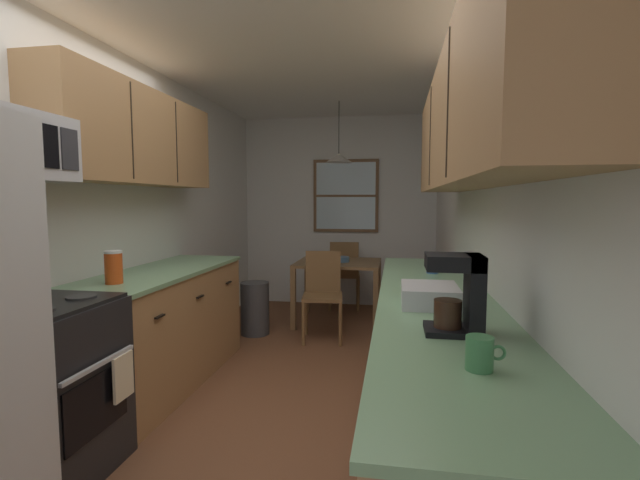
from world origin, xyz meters
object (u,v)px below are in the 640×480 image
object	(u,v)px
storage_canister	(114,267)
coffee_maker	(461,292)
mug_by_coffeemaker	(480,353)
dining_chair_near	(323,291)
table_serving_bowl	(341,259)
dining_table	(338,271)
stove_range	(40,390)
trash_bin	(255,308)
dining_chair_far	(344,272)
microwave_over_range	(5,146)
dish_rack	(429,295)
mug_spare	(433,266)

from	to	relation	value
storage_canister	coffee_maker	xyz separation A→B (m)	(2.03, -0.73, 0.06)
storage_canister	mug_by_coffeemaker	world-z (taller)	storage_canister
dining_chair_near	table_serving_bowl	bearing A→B (deg)	78.54
mug_by_coffeemaker	dining_table	bearing A→B (deg)	104.07
stove_range	coffee_maker	size ratio (longest dim) A/B	3.47
storage_canister	coffee_maker	distance (m)	2.16
dining_table	dining_chair_near	xyz separation A→B (m)	(-0.08, -0.62, -0.11)
trash_bin	table_serving_bowl	world-z (taller)	table_serving_bowl
trash_bin	table_serving_bowl	bearing A→B (deg)	34.12
storage_canister	coffee_maker	world-z (taller)	coffee_maker
dining_table	storage_canister	size ratio (longest dim) A/B	4.55
dining_chair_near	coffee_maker	world-z (taller)	coffee_maker
dining_chair_far	table_serving_bowl	xyz separation A→B (m)	(0.04, -0.65, 0.25)
table_serving_bowl	coffee_maker	bearing A→B (deg)	-74.94
microwave_over_range	dining_table	world-z (taller)	microwave_over_range
microwave_over_range	dining_chair_far	bearing A→B (deg)	72.09
stove_range	storage_canister	distance (m)	0.83
trash_bin	coffee_maker	bearing A→B (deg)	-56.93
coffee_maker	table_serving_bowl	size ratio (longest dim) A/B	1.74
dining_chair_near	trash_bin	xyz separation A→B (m)	(-0.74, 0.02, -0.22)
trash_bin	coffee_maker	xyz separation A→B (m)	(1.73, -2.66, 0.79)
microwave_over_range	dining_table	bearing A→B (deg)	68.82
stove_range	dining_table	distance (m)	3.36
dining_table	dining_chair_far	distance (m)	0.63
microwave_over_range	dining_chair_near	world-z (taller)	microwave_over_range
table_serving_bowl	mug_by_coffeemaker	bearing A→B (deg)	-76.41
dining_chair_far	trash_bin	xyz separation A→B (m)	(-0.82, -1.23, -0.22)
microwave_over_range	table_serving_bowl	bearing A→B (deg)	68.06
dining_chair_far	dish_rack	bearing A→B (deg)	-76.36
dining_chair_near	mug_by_coffeemaker	world-z (taller)	mug_by_coffeemaker
trash_bin	mug_by_coffeemaker	distance (m)	3.57
trash_bin	dish_rack	size ratio (longest dim) A/B	1.65
dining_table	stove_range	bearing A→B (deg)	-109.38
mug_by_coffeemaker	stove_range	bearing A→B (deg)	166.64
dining_table	storage_canister	world-z (taller)	storage_canister
dining_chair_far	dining_chair_near	bearing A→B (deg)	-93.67
microwave_over_range	mug_by_coffeemaker	bearing A→B (deg)	-12.68
dining_chair_near	table_serving_bowl	distance (m)	0.66
mug_by_coffeemaker	table_serving_bowl	world-z (taller)	mug_by_coffeemaker
mug_by_coffeemaker	table_serving_bowl	size ratio (longest dim) A/B	0.67
table_serving_bowl	dish_rack	bearing A→B (deg)	-74.11
stove_range	trash_bin	world-z (taller)	stove_range
coffee_maker	dish_rack	size ratio (longest dim) A/B	0.93
microwave_over_range	dining_chair_near	xyz separation A→B (m)	(1.15, 2.55, -1.19)
dining_chair_near	storage_canister	bearing A→B (deg)	-118.48
microwave_over_range	coffee_maker	bearing A→B (deg)	-2.56
dining_chair_near	table_serving_bowl	world-z (taller)	dining_chair_near
dining_chair_far	mug_spare	distance (m)	2.61
dining_chair_far	coffee_maker	xyz separation A→B (m)	(0.91, -3.89, 0.57)
dining_chair_far	dish_rack	xyz separation A→B (m)	(0.83, -3.41, 0.45)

